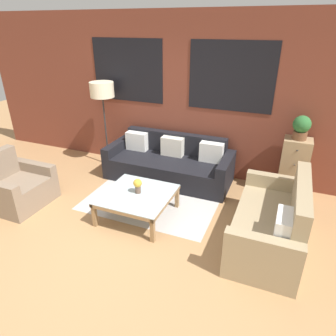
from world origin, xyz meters
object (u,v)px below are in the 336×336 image
at_px(armchair_corner, 17,188).
at_px(potted_plant, 301,127).
at_px(coffee_table, 137,197).
at_px(drawer_cabinet, 293,168).
at_px(flower_vase, 138,185).
at_px(couch_dark, 169,164).
at_px(settee_vintage, 272,224).
at_px(floor_lamp, 102,93).

distance_m(armchair_corner, potted_plant, 4.46).
bearing_deg(coffee_table, armchair_corner, -168.31).
relative_size(drawer_cabinet, flower_vase, 4.45).
height_order(couch_dark, settee_vintage, settee_vintage).
bearing_deg(drawer_cabinet, flower_vase, -143.51).
xyz_separation_m(coffee_table, potted_plant, (2.03, 1.53, 0.84)).
bearing_deg(potted_plant, drawer_cabinet, -90.00).
relative_size(floor_lamp, flower_vase, 7.50).
xyz_separation_m(coffee_table, drawer_cabinet, (2.03, 1.53, 0.16)).
relative_size(couch_dark, potted_plant, 6.00).
bearing_deg(drawer_cabinet, settee_vintage, -97.08).
distance_m(armchair_corner, floor_lamp, 2.18).
bearing_deg(coffee_table, settee_vintage, 2.53).
height_order(drawer_cabinet, potted_plant, potted_plant).
bearing_deg(flower_vase, armchair_corner, -167.44).
bearing_deg(drawer_cabinet, coffee_table, -142.95).
relative_size(armchair_corner, potted_plant, 2.34).
xyz_separation_m(couch_dark, floor_lamp, (-1.36, 0.09, 1.15)).
xyz_separation_m(couch_dark, armchair_corner, (-1.87, -1.69, -0.01)).
xyz_separation_m(settee_vintage, potted_plant, (0.18, 1.45, 0.86)).
bearing_deg(settee_vintage, armchair_corner, -172.79).
height_order(couch_dark, coffee_table, couch_dark).
bearing_deg(armchair_corner, settee_vintage, 7.21).
relative_size(couch_dark, drawer_cabinet, 2.30).
xyz_separation_m(armchair_corner, potted_plant, (3.93, 1.92, 0.89)).
height_order(settee_vintage, flower_vase, settee_vintage).
height_order(settee_vintage, floor_lamp, floor_lamp).
distance_m(drawer_cabinet, flower_vase, 2.53).
relative_size(potted_plant, flower_vase, 1.71).
height_order(settee_vintage, potted_plant, potted_plant).
bearing_deg(couch_dark, coffee_table, -88.71).
height_order(couch_dark, drawer_cabinet, drawer_cabinet).
bearing_deg(flower_vase, coffee_table, -87.42).
bearing_deg(potted_plant, settee_vintage, -97.08).
height_order(armchair_corner, coffee_table, armchair_corner).
xyz_separation_m(couch_dark, flower_vase, (0.03, -1.27, 0.22)).
height_order(coffee_table, drawer_cabinet, drawer_cabinet).
distance_m(settee_vintage, coffee_table, 1.85).
bearing_deg(couch_dark, floor_lamp, 176.20).
distance_m(settee_vintage, flower_vase, 1.86).
xyz_separation_m(coffee_table, floor_lamp, (-1.39, 1.39, 1.11)).
xyz_separation_m(couch_dark, potted_plant, (2.06, 0.24, 0.88)).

